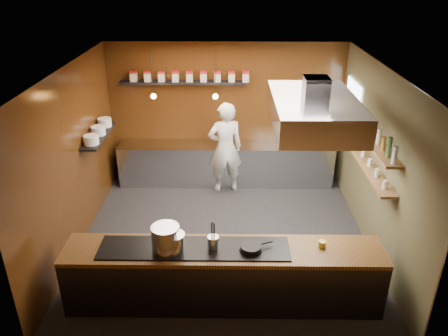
{
  "coord_description": "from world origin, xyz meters",
  "views": [
    {
      "loc": [
        0.07,
        -6.49,
        4.49
      ],
      "look_at": [
        -0.02,
        0.4,
        1.19
      ],
      "focal_mm": 35.0,
      "sensor_mm": 36.0,
      "label": 1
    }
  ],
  "objects_px": {
    "extractor_hood": "(314,111)",
    "stockpot_large": "(166,239)",
    "espresso_machine": "(325,136)",
    "stockpot_small": "(175,243)",
    "chef": "(225,148)"
  },
  "relations": [
    {
      "from": "stockpot_large",
      "to": "chef",
      "type": "distance_m",
      "value": 3.53
    },
    {
      "from": "stockpot_large",
      "to": "espresso_machine",
      "type": "bearing_deg",
      "value": 53.15
    },
    {
      "from": "extractor_hood",
      "to": "espresso_machine",
      "type": "distance_m",
      "value": 3.04
    },
    {
      "from": "stockpot_small",
      "to": "chef",
      "type": "xyz_separation_m",
      "value": [
        0.64,
        3.47,
        -0.1
      ]
    },
    {
      "from": "chef",
      "to": "extractor_hood",
      "type": "bearing_deg",
      "value": 108.1
    },
    {
      "from": "extractor_hood",
      "to": "stockpot_small",
      "type": "bearing_deg",
      "value": -146.73
    },
    {
      "from": "extractor_hood",
      "to": "chef",
      "type": "height_order",
      "value": "extractor_hood"
    },
    {
      "from": "stockpot_large",
      "to": "stockpot_small",
      "type": "distance_m",
      "value": 0.13
    },
    {
      "from": "stockpot_small",
      "to": "chef",
      "type": "distance_m",
      "value": 3.53
    },
    {
      "from": "stockpot_small",
      "to": "stockpot_large",
      "type": "bearing_deg",
      "value": 168.53
    },
    {
      "from": "stockpot_large",
      "to": "chef",
      "type": "height_order",
      "value": "chef"
    },
    {
      "from": "stockpot_small",
      "to": "chef",
      "type": "relative_size",
      "value": 0.15
    },
    {
      "from": "stockpot_large",
      "to": "stockpot_small",
      "type": "bearing_deg",
      "value": -11.47
    },
    {
      "from": "extractor_hood",
      "to": "stockpot_large",
      "type": "height_order",
      "value": "extractor_hood"
    },
    {
      "from": "extractor_hood",
      "to": "stockpot_large",
      "type": "relative_size",
      "value": 5.28
    }
  ]
}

